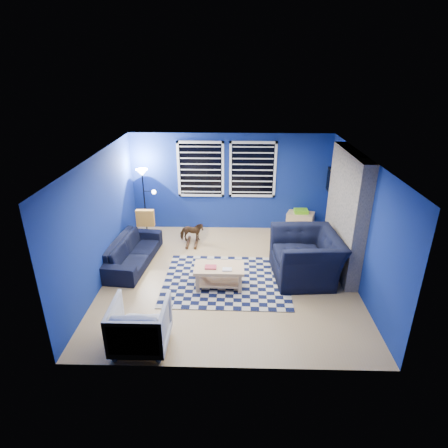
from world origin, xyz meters
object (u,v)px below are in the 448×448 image
tv (333,184)px  floor_lamp (143,181)px  cabinet (300,222)px  armchair_big (306,256)px  armchair_bent (140,325)px  coffee_table (219,272)px  sofa (133,252)px  rocking_horse (192,232)px

tv → floor_lamp: bearing=178.6°
tv → cabinet: (-0.65, 0.25, -1.12)m
cabinet → floor_lamp: 4.08m
armchair_big → armchair_bent: 3.58m
coffee_table → cabinet: cabinet is taller
tv → sofa: (-4.55, -1.49, -1.11)m
armchair_big → cabinet: size_ratio=1.89×
rocking_horse → floor_lamp: 1.73m
cabinet → coffee_table: bearing=-107.1°
coffee_table → armchair_big: bearing=14.3°
armchair_big → floor_lamp: size_ratio=0.85×
tv → cabinet: bearing=158.9°
tv → coffee_table: size_ratio=1.05×
rocking_horse → armchair_bent: bearing=168.8°
floor_lamp → cabinet: bearing=2.0°
armchair_bent → floor_lamp: size_ratio=0.52×
tv → armchair_bent: tv is taller
rocking_horse → floor_lamp: floor_lamp is taller
armchair_big → cabinet: (0.24, 2.18, -0.19)m
armchair_big → coffee_table: bearing=-80.2°
sofa → floor_lamp: floor_lamp is taller
sofa → coffee_table: bearing=-108.7°
rocking_horse → cabinet: cabinet is taller
tv → armchair_bent: (-3.76, -4.07, -1.00)m
coffee_table → cabinet: bearing=53.0°
tv → coffee_table: tv is taller
tv → sofa: size_ratio=0.51×
sofa → armchair_big: (3.66, -0.44, 0.18)m
armchair_bent → coffee_table: (1.13, 1.69, -0.07)m
sofa → armchair_bent: bearing=-156.9°
tv → rocking_horse: bearing=-171.6°
armchair_big → rocking_horse: (-2.48, 1.44, -0.16)m
armchair_big → floor_lamp: 4.32m
armchair_big → cabinet: armchair_big is taller
armchair_big → coffee_table: armchair_big is taller
floor_lamp → tv: bearing=-1.4°
coffee_table → floor_lamp: bearing=128.0°
tv → armchair_big: 2.32m
sofa → cabinet: size_ratio=2.56×
rocking_horse → floor_lamp: bearing=58.6°
armchair_big → armchair_bent: bearing=-58.0°
rocking_horse → floor_lamp: (-1.22, 0.61, 1.07)m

